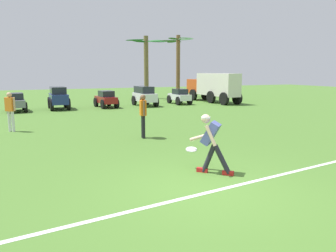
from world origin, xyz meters
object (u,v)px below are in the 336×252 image
(parked_car_slot_a, at_px, (16,102))
(palm_tree_left_of_centre, at_px, (178,60))
(parked_car_slot_c, at_px, (106,99))
(teammate_midfield, at_px, (10,108))
(frisbee_thrower, at_px, (211,140))
(parked_car_slot_d, at_px, (144,95))
(parked_car_slot_e, at_px, (179,96))
(teammate_near_sideline, at_px, (143,112))
(box_truck, at_px, (213,86))
(frisbee_in_flight, at_px, (191,149))
(parked_car_slot_b, at_px, (58,97))
(palm_tree_far_left, at_px, (146,63))

(parked_car_slot_a, bearing_deg, palm_tree_left_of_centre, 24.76)
(parked_car_slot_c, bearing_deg, teammate_midfield, -126.96)
(frisbee_thrower, bearing_deg, parked_car_slot_c, 86.52)
(parked_car_slot_d, bearing_deg, parked_car_slot_e, 4.86)
(teammate_near_sideline, bearing_deg, palm_tree_left_of_centre, 61.23)
(parked_car_slot_e, height_order, box_truck, box_truck)
(parked_car_slot_a, height_order, parked_car_slot_d, parked_car_slot_d)
(teammate_near_sideline, height_order, box_truck, box_truck)
(teammate_midfield, height_order, box_truck, box_truck)
(frisbee_in_flight, relative_size, parked_car_slot_d, 0.15)
(frisbee_in_flight, bearing_deg, parked_car_slot_b, 97.08)
(parked_car_slot_a, xyz_separation_m, palm_tree_far_left, (10.21, 5.67, 2.49))
(frisbee_thrower, bearing_deg, box_truck, 58.75)
(frisbee_in_flight, height_order, teammate_midfield, teammate_midfield)
(parked_car_slot_a, bearing_deg, parked_car_slot_b, 6.52)
(parked_car_slot_b, relative_size, parked_car_slot_e, 1.07)
(palm_tree_far_left, distance_m, palm_tree_left_of_centre, 3.32)
(parked_car_slot_a, height_order, box_truck, box_truck)
(parked_car_slot_a, distance_m, box_truck, 13.84)
(parked_car_slot_b, xyz_separation_m, parked_car_slot_e, (8.39, -0.04, -0.18))
(parked_car_slot_e, bearing_deg, parked_car_slot_d, -175.14)
(teammate_near_sideline, relative_size, parked_car_slot_a, 0.69)
(teammate_midfield, distance_m, parked_car_slot_a, 7.12)
(frisbee_thrower, distance_m, teammate_near_sideline, 4.52)
(teammate_near_sideline, xyz_separation_m, palm_tree_left_of_centre, (9.10, 16.57, 2.41))
(parked_car_slot_e, bearing_deg, box_truck, 4.89)
(frisbee_in_flight, height_order, palm_tree_left_of_centre, palm_tree_left_of_centre)
(parked_car_slot_d, bearing_deg, teammate_near_sideline, -109.51)
(frisbee_thrower, relative_size, parked_car_slot_d, 0.57)
(palm_tree_far_left, height_order, palm_tree_left_of_centre, palm_tree_left_of_centre)
(parked_car_slot_d, height_order, palm_tree_far_left, palm_tree_far_left)
(parked_car_slot_b, height_order, palm_tree_far_left, palm_tree_far_left)
(teammate_midfield, bearing_deg, frisbee_thrower, -59.92)
(teammate_midfield, height_order, parked_car_slot_e, teammate_midfield)
(parked_car_slot_c, height_order, box_truck, box_truck)
(parked_car_slot_d, xyz_separation_m, palm_tree_left_of_centre, (5.43, 6.21, 2.62))
(teammate_near_sideline, distance_m, palm_tree_far_left, 17.19)
(teammate_midfield, xyz_separation_m, palm_tree_left_of_centre, (13.49, 13.32, 2.41))
(parked_car_slot_e, xyz_separation_m, box_truck, (2.99, 0.26, 0.67))
(parked_car_slot_d, bearing_deg, frisbee_thrower, -103.46)
(parked_car_slot_a, relative_size, box_truck, 0.38)
(parked_car_slot_d, bearing_deg, parked_car_slot_b, 177.20)
(frisbee_in_flight, relative_size, parked_car_slot_e, 0.16)
(parked_car_slot_e, bearing_deg, parked_car_slot_a, -178.73)
(teammate_midfield, height_order, palm_tree_left_of_centre, palm_tree_left_of_centre)
(teammate_midfield, relative_size, palm_tree_far_left, 0.29)
(frisbee_thrower, distance_m, parked_car_slot_e, 16.39)
(teammate_near_sideline, relative_size, parked_car_slot_b, 0.66)
(parked_car_slot_b, bearing_deg, parked_car_slot_c, -3.81)
(parked_car_slot_e, bearing_deg, parked_car_slot_b, 179.74)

